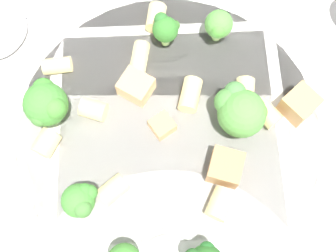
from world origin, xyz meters
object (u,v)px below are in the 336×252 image
Objects in this scene: rigatoni_1 at (46,143)px; spoon at (19,19)px; broccoli_floret_5 at (46,104)px; chicken_chunk_3 at (299,104)px; chicken_chunk_0 at (164,121)px; broccoli_floret_4 at (165,28)px; rigatoni_3 at (156,18)px; broccoli_floret_0 at (240,111)px; rigatoni_4 at (93,109)px; chicken_chunk_1 at (225,167)px; rigatoni_8 at (220,204)px; rigatoni_6 at (244,95)px; rigatoni_7 at (267,113)px; broccoli_floret_3 at (218,26)px; pasta_bowl at (168,135)px; chicken_chunk_2 at (136,87)px; rigatoni_0 at (113,190)px; broccoli_floret_6 at (80,200)px; rigatoni_5 at (57,66)px; rigatoni_2 at (140,58)px; rigatoni_9 at (190,95)px.

rigatoni_1 is 0.16m from spoon.
chicken_chunk_3 is (0.08, -0.19, -0.02)m from broccoli_floret_5.
chicken_chunk_0 is (0.05, -0.08, -0.00)m from rigatoni_1.
rigatoni_3 is at bearing 43.61° from broccoli_floret_4.
broccoli_floret_0 is 1.75× the size of chicken_chunk_3.
rigatoni_4 is 0.12m from chicken_chunk_1.
chicken_chunk_3 reaches higher than rigatoni_8.
broccoli_floret_5 reaches higher than rigatoni_6.
rigatoni_7 is 0.03m from chicken_chunk_3.
broccoli_floret_3 reaches higher than spoon.
rigatoni_1 is 0.05m from rigatoni_4.
broccoli_floret_3 is at bearing -9.96° from chicken_chunk_0.
spoon is (0.01, 0.29, -0.04)m from chicken_chunk_3.
chicken_chunk_2 is (0.02, 0.04, 0.02)m from pasta_bowl.
spoon is at bearing 70.68° from chicken_chunk_0.
rigatoni_0 is at bearing 102.44° from rigatoni_8.
broccoli_floret_6 is at bearing -137.24° from broccoli_floret_5.
broccoli_floret_3 is 1.33× the size of chicken_chunk_1.
spoon is at bearing 44.24° from broccoli_floret_6.
rigatoni_5 is 1.08× the size of rigatoni_7.
broccoli_floret_6 is 1.21× the size of rigatoni_6.
rigatoni_2 is at bearing 88.58° from rigatoni_6.
broccoli_floret_0 is 0.05m from rigatoni_9.
rigatoni_6 reaches higher than pasta_bowl.
rigatoni_2 is at bearing 11.10° from rigatoni_0.
chicken_chunk_2 is (-0.00, 0.09, -0.02)m from broccoli_floret_0.
rigatoni_4 is 0.15m from rigatoni_7.
broccoli_floret_4 is 0.16m from spoon.
chicken_chunk_3 is at bearing -44.98° from rigatoni_0.
broccoli_floret_3 is 1.48× the size of rigatoni_8.
spoon is (0.02, 0.24, -0.04)m from rigatoni_6.
rigatoni_1 and rigatoni_8 have the same top height.
broccoli_floret_5 is at bearing -160.82° from rigatoni_5.
broccoli_floret_4 is 0.14m from rigatoni_1.
rigatoni_6 is 1.05× the size of rigatoni_9.
broccoli_floret_4 is 0.20× the size of spoon.
pasta_bowl is 8.04× the size of broccoli_floret_6.
pasta_bowl is 15.98× the size of chicken_chunk_0.
rigatoni_5 is (-0.07, 0.07, -0.00)m from rigatoni_3.
rigatoni_5 is (0.02, 0.11, 0.02)m from pasta_bowl.
broccoli_floret_5 is at bearing 105.60° from chicken_chunk_0.
chicken_chunk_2 is (-0.07, 0.05, -0.01)m from broccoli_floret_3.
spoon is at bearing 57.55° from rigatoni_5.
broccoli_floret_3 reaches higher than rigatoni_3.
rigatoni_3 is 0.10m from rigatoni_4.
broccoli_floret_4 is 1.86× the size of chicken_chunk_0.
chicken_chunk_1 is (-0.10, -0.09, -0.01)m from broccoli_floret_4.
chicken_chunk_3 is (0.02, -0.09, 0.00)m from rigatoni_9.
broccoli_floret_0 is 1.25× the size of broccoli_floret_6.
rigatoni_8 is 0.90× the size of chicken_chunk_1.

